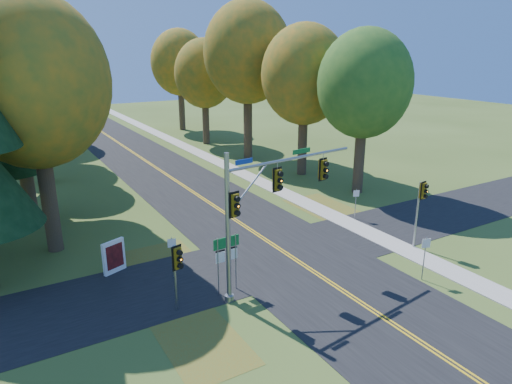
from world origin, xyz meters
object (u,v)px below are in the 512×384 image
traffic_mast (263,201)px  route_sign_cluster (227,253)px  east_signal_pole (422,198)px  info_kiosk (114,257)px

traffic_mast → route_sign_cluster: size_ratio=2.66×
east_signal_pole → info_kiosk: (-15.91, 5.95, -2.21)m
traffic_mast → info_kiosk: (-5.73, 5.35, -3.64)m
route_sign_cluster → traffic_mast: bearing=-24.6°
route_sign_cluster → info_kiosk: 6.40m
east_signal_pole → info_kiosk: size_ratio=2.30×
traffic_mast → info_kiosk: traffic_mast is taller
info_kiosk → east_signal_pole: bearing=-42.7°
route_sign_cluster → info_kiosk: size_ratio=1.63×
east_signal_pole → info_kiosk: east_signal_pole is taller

